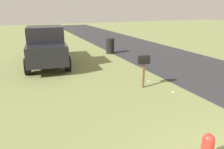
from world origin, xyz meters
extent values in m
cube|color=#2D2D30|center=(6.00, -4.58, 0.00)|extent=(60.00, 5.26, 0.01)
sphere|color=red|center=(1.33, 0.43, 0.54)|extent=(0.23, 0.23, 0.23)
cylinder|color=red|center=(1.33, 0.43, 0.62)|extent=(0.08, 0.08, 0.08)
cylinder|color=red|center=(1.40, 0.28, 0.32)|extent=(0.12, 0.13, 0.09)
cube|color=brown|center=(5.46, -0.57, 0.48)|extent=(0.09, 0.09, 0.96)
cube|color=black|center=(5.46, -0.57, 1.07)|extent=(0.30, 0.47, 0.22)
cylinder|color=black|center=(5.46, -0.57, 1.18)|extent=(0.30, 0.47, 0.20)
cube|color=red|center=(5.57, -0.57, 1.14)|extent=(0.02, 0.04, 0.18)
cube|color=black|center=(10.56, 2.40, 0.88)|extent=(5.16, 2.28, 0.90)
cube|color=black|center=(9.96, 2.45, 1.71)|extent=(1.85, 1.83, 0.76)
cube|color=black|center=(9.96, 2.45, 1.71)|extent=(1.81, 1.86, 0.53)
cube|color=black|center=(11.58, 1.46, 1.39)|extent=(2.61, 0.32, 0.12)
cube|color=black|center=(11.73, 3.14, 1.39)|extent=(2.61, 0.32, 0.12)
cylinder|color=black|center=(8.83, 1.64, 0.38)|extent=(0.78, 0.33, 0.76)
cylinder|color=black|center=(8.99, 3.46, 0.38)|extent=(0.78, 0.33, 0.76)
cylinder|color=black|center=(12.13, 1.34, 0.38)|extent=(0.78, 0.33, 0.76)
cylinder|color=black|center=(12.29, 3.16, 0.38)|extent=(0.78, 0.33, 0.76)
cylinder|color=black|center=(11.84, -1.86, 0.47)|extent=(0.55, 0.55, 0.94)
cylinder|color=black|center=(11.84, -1.86, 0.98)|extent=(0.58, 0.58, 0.08)
cube|color=silver|center=(4.60, -1.36, 0.00)|extent=(0.14, 0.15, 0.01)
cube|color=silver|center=(5.98, -1.20, 0.00)|extent=(0.10, 0.13, 0.01)
camera|label=1|loc=(-1.20, 3.56, 3.00)|focal=34.06mm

